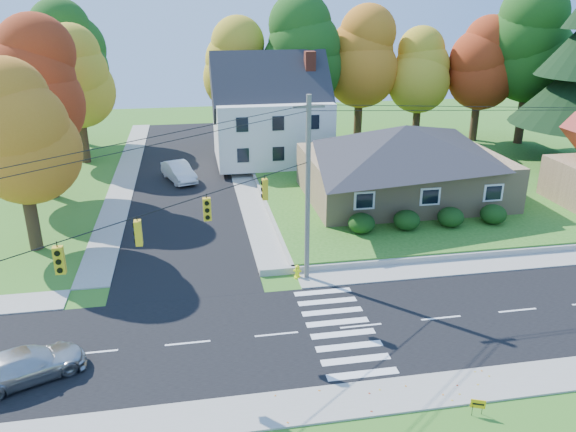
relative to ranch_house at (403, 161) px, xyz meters
name	(u,v)px	position (x,y,z in m)	size (l,w,h in m)	color
ground	(361,326)	(-8.00, -16.00, -3.27)	(120.00, 120.00, 0.00)	#3D7923
road_main	(361,326)	(-8.00, -16.00, -3.26)	(90.00, 8.00, 0.02)	black
road_cross	(184,175)	(-16.00, 10.00, -3.25)	(8.00, 44.00, 0.02)	black
sidewalk_north	(334,277)	(-8.00, -11.00, -3.23)	(90.00, 2.00, 0.08)	#9C9A90
sidewalk_south	(399,395)	(-8.00, -21.00, -3.23)	(90.00, 2.00, 0.08)	#9C9A90
lawn	(435,177)	(5.00, 5.00, -3.02)	(30.00, 30.00, 0.50)	#3D7923
ranch_house	(403,161)	(0.00, 0.00, 0.00)	(14.60, 10.60, 5.40)	tan
colonial_house	(271,116)	(-7.96, 12.00, 1.32)	(10.40, 8.40, 9.60)	silver
hedge_row	(429,219)	(-0.50, -6.20, -2.13)	(10.70, 1.70, 1.27)	#163A10
traffic_infrastructure	(354,214)	(-8.15, -14.65, 1.88)	(38.10, 10.66, 10.00)	#666059
tree_lot_0	(241,66)	(-10.00, 18.00, 5.04)	(6.72, 6.72, 12.51)	#3F2A19
tree_lot_1	(304,52)	(-4.00, 17.00, 6.35)	(7.84, 7.84, 14.60)	#3F2A19
tree_lot_2	(361,57)	(2.00, 18.00, 5.70)	(7.28, 7.28, 13.56)	#3F2A19
tree_lot_3	(420,70)	(8.00, 17.00, 4.39)	(6.16, 6.16, 11.47)	#3F2A19
tree_lot_4	(481,64)	(14.00, 16.00, 5.04)	(6.72, 6.72, 12.51)	#3F2A19
tree_lot_5	(532,44)	(18.00, 14.00, 7.00)	(8.40, 8.40, 15.64)	#3F2A19
tree_west_0	(17,134)	(-25.00, -4.00, 3.89)	(6.16, 6.16, 11.47)	#3F2A19
tree_west_1	(36,86)	(-26.00, 6.00, 5.20)	(7.28, 7.28, 13.56)	#3F2A19
tree_west_2	(76,78)	(-25.00, 16.00, 4.54)	(6.72, 6.72, 12.51)	#3F2A19
tree_west_3	(67,55)	(-27.00, 24.00, 5.85)	(7.84, 7.84, 14.60)	#3F2A19
silver_sedan	(26,365)	(-22.33, -17.41, -2.59)	(1.85, 4.54, 1.32)	#BEBEBF
white_car	(179,172)	(-16.40, 8.49, -2.46)	(1.67, 4.79, 1.58)	silver
fire_hydrant	(297,272)	(-9.99, -10.66, -2.89)	(0.45, 0.35, 0.78)	#FFFB11
yard_sign	(478,404)	(-5.58, -22.53, -2.79)	(0.51, 0.23, 0.67)	black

